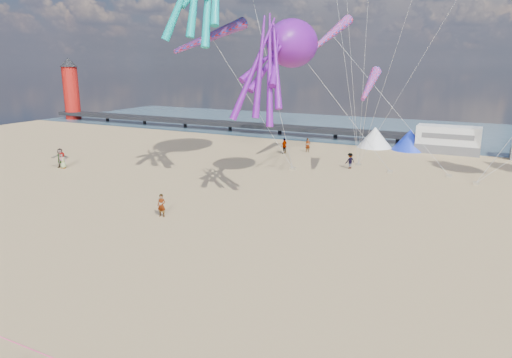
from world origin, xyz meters
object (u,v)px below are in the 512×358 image
at_px(sandbag_c, 476,183).
at_px(sandbag_d, 449,176).
at_px(motorhome_0, 448,140).
at_px(kite_octopus_purple, 292,43).
at_px(beachgoer_2, 350,161).
at_px(windsock_mid, 331,34).
at_px(beachgoer_0, 63,160).
at_px(beachgoer_5, 308,145).
at_px(sandbag_b, 390,172).
at_px(sandbag_e, 358,164).
at_px(beachgoer_3, 284,146).
at_px(sandbag_a, 293,169).
at_px(windsock_right, 370,85).
at_px(beachgoer_4, 60,158).
at_px(standing_person, 162,205).
at_px(lighthouse, 71,93).
at_px(windsock_left, 211,37).
at_px(tent_blue, 410,140).
at_px(tent_white, 375,137).

height_order(sandbag_c, sandbag_d, same).
distance_m(motorhome_0, kite_octopus_purple, 25.09).
distance_m(beachgoer_2, windsock_mid, 11.72).
distance_m(beachgoer_0, beachgoer_5, 25.42).
relative_size(motorhome_0, sandbag_b, 13.20).
height_order(sandbag_d, sandbag_e, same).
relative_size(beachgoer_3, windsock_mid, 0.26).
xyz_separation_m(beachgoer_3, sandbag_a, (3.79, -6.83, -0.74)).
bearing_deg(windsock_right, beachgoer_3, 146.17).
xyz_separation_m(beachgoer_0, kite_octopus_purple, (21.75, 3.66, 10.39)).
distance_m(beachgoer_0, beachgoer_4, 0.48).
distance_m(beachgoer_0, beachgoer_3, 22.64).
bearing_deg(standing_person, lighthouse, 129.12).
bearing_deg(sandbag_d, windsock_left, -161.24).
relative_size(beachgoer_5, sandbag_b, 3.13).
distance_m(motorhome_0, tent_blue, 4.01).
bearing_deg(lighthouse, windsock_left, -27.50).
bearing_deg(motorhome_0, windsock_left, -135.62).
bearing_deg(beachgoer_0, beachgoer_3, 29.88).
distance_m(tent_blue, sandbag_d, 12.79).
distance_m(sandbag_b, sandbag_c, 7.19).
height_order(lighthouse, beachgoer_3, lighthouse).
bearing_deg(sandbag_e, beachgoer_5, 148.49).
distance_m(standing_person, sandbag_c, 25.60).
height_order(sandbag_a, windsock_mid, windsock_mid).
bearing_deg(beachgoer_4, standing_person, -49.77).
xyz_separation_m(standing_person, sandbag_e, (7.64, 20.81, -0.64)).
xyz_separation_m(tent_blue, windsock_left, (-14.86, -18.46, 10.75)).
xyz_separation_m(motorhome_0, sandbag_c, (3.34, -13.40, -1.39)).
relative_size(standing_person, windsock_mid, 0.23).
xyz_separation_m(tent_blue, beachgoer_0, (-27.96, -24.44, -0.44)).
height_order(tent_white, beachgoer_5, tent_white).
xyz_separation_m(lighthouse, beachgoer_0, (30.04, -28.44, -3.74)).
xyz_separation_m(beachgoer_4, windsock_mid, (22.55, 11.81, 11.32)).
bearing_deg(sandbag_b, sandbag_d, 8.70).
height_order(beachgoer_5, windsock_right, windsock_right).
bearing_deg(sandbag_a, motorhome_0, 51.23).
bearing_deg(beachgoer_2, windsock_right, 73.96).
relative_size(standing_person, beachgoer_0, 0.99).
height_order(standing_person, beachgoer_3, beachgoer_3).
bearing_deg(tent_blue, lighthouse, 176.05).
bearing_deg(beachgoer_3, windsock_mid, 74.82).
bearing_deg(windsock_right, lighthouse, 161.54).
height_order(beachgoer_5, windsock_left, windsock_left).
distance_m(lighthouse, beachgoer_4, 41.13).
bearing_deg(motorhome_0, beachgoer_0, -142.59).
relative_size(motorhome_0, tent_blue, 1.65).
relative_size(beachgoer_5, sandbag_d, 3.13).
relative_size(lighthouse, beachgoer_2, 5.99).
height_order(motorhome_0, beachgoer_5, motorhome_0).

